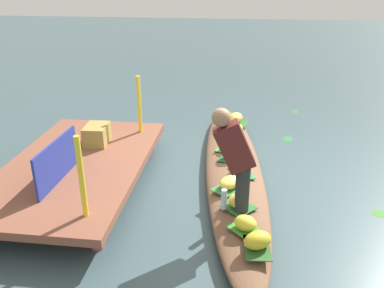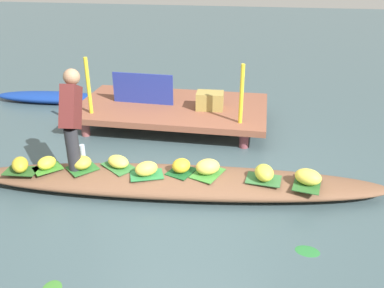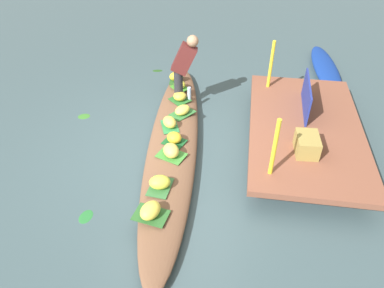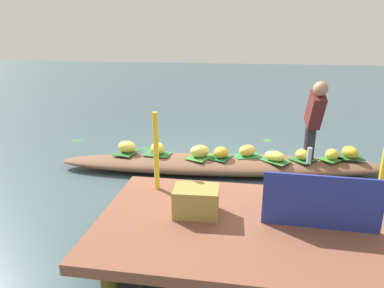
% 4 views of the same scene
% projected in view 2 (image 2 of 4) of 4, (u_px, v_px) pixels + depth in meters
% --- Properties ---
extents(canal_water, '(40.00, 40.00, 0.00)m').
position_uv_depth(canal_water, '(177.00, 190.00, 5.04)').
color(canal_water, '#3C5157').
rests_on(canal_water, ground).
extents(dock_platform, '(3.20, 1.80, 0.35)m').
position_uv_depth(dock_platform, '(172.00, 108.00, 6.87)').
color(dock_platform, brown).
rests_on(dock_platform, ground).
extents(vendor_boat, '(5.20, 1.28, 0.24)m').
position_uv_depth(vendor_boat, '(177.00, 181.00, 4.98)').
color(vendor_boat, brown).
rests_on(vendor_boat, ground).
extents(moored_boat, '(2.35, 0.63, 0.20)m').
position_uv_depth(moored_boat, '(53.00, 97.00, 7.98)').
color(moored_boat, navy).
rests_on(moored_boat, ground).
extents(leaf_mat_0, '(0.38, 0.41, 0.01)m').
position_uv_depth(leaf_mat_0, '(181.00, 172.00, 4.96)').
color(leaf_mat_0, '#185627').
rests_on(leaf_mat_0, vendor_boat).
extents(banana_bunch_0, '(0.30, 0.31, 0.17)m').
position_uv_depth(banana_bunch_0, '(181.00, 166.00, 4.92)').
color(banana_bunch_0, yellow).
rests_on(banana_bunch_0, vendor_boat).
extents(leaf_mat_1, '(0.41, 0.41, 0.01)m').
position_uv_depth(leaf_mat_1, '(48.00, 168.00, 5.04)').
color(leaf_mat_1, '#3E862B').
rests_on(leaf_mat_1, vendor_boat).
extents(banana_bunch_1, '(0.28, 0.30, 0.16)m').
position_uv_depth(banana_bunch_1, '(47.00, 163.00, 5.00)').
color(banana_bunch_1, yellow).
rests_on(banana_bunch_1, vendor_boat).
extents(leaf_mat_2, '(0.45, 0.45, 0.01)m').
position_uv_depth(leaf_mat_2, '(82.00, 168.00, 5.04)').
color(leaf_mat_2, '#29682A').
rests_on(leaf_mat_2, vendor_boat).
extents(banana_bunch_2, '(0.34, 0.34, 0.16)m').
position_uv_depth(banana_bunch_2, '(82.00, 163.00, 5.01)').
color(banana_bunch_2, gold).
rests_on(banana_bunch_2, vendor_boat).
extents(leaf_mat_3, '(0.43, 0.49, 0.01)m').
position_uv_depth(leaf_mat_3, '(208.00, 173.00, 4.92)').
color(leaf_mat_3, '#3E8733').
rests_on(leaf_mat_3, vendor_boat).
extents(banana_bunch_3, '(0.37, 0.34, 0.19)m').
position_uv_depth(banana_bunch_3, '(208.00, 167.00, 4.88)').
color(banana_bunch_3, '#F0CF56').
rests_on(banana_bunch_3, vendor_boat).
extents(leaf_mat_4, '(0.38, 0.48, 0.01)m').
position_uv_depth(leaf_mat_4, '(307.00, 183.00, 4.70)').
color(leaf_mat_4, '#2C612A').
rests_on(leaf_mat_4, vendor_boat).
extents(banana_bunch_4, '(0.37, 0.33, 0.18)m').
position_uv_depth(banana_bunch_4, '(308.00, 177.00, 4.66)').
color(banana_bunch_4, '#F6D94C').
rests_on(banana_bunch_4, vendor_boat).
extents(leaf_mat_5, '(0.51, 0.48, 0.01)m').
position_uv_depth(leaf_mat_5, '(119.00, 166.00, 5.08)').
color(leaf_mat_5, '#347336').
rests_on(leaf_mat_5, vendor_boat).
extents(banana_bunch_5, '(0.37, 0.34, 0.14)m').
position_uv_depth(banana_bunch_5, '(118.00, 162.00, 5.05)').
color(banana_bunch_5, '#F9E754').
rests_on(banana_bunch_5, vendor_boat).
extents(leaf_mat_6, '(0.46, 0.38, 0.01)m').
position_uv_depth(leaf_mat_6, '(147.00, 175.00, 4.88)').
color(leaf_mat_6, '#2C8041').
rests_on(leaf_mat_6, vendor_boat).
extents(banana_bunch_6, '(0.35, 0.33, 0.17)m').
position_uv_depth(banana_bunch_6, '(146.00, 169.00, 4.85)').
color(banana_bunch_6, '#F2CF4D').
rests_on(banana_bunch_6, vendor_boat).
extents(leaf_mat_7, '(0.43, 0.33, 0.01)m').
position_uv_depth(leaf_mat_7, '(264.00, 179.00, 4.79)').
color(leaf_mat_7, '#356D39').
rests_on(leaf_mat_7, vendor_boat).
extents(banana_bunch_7, '(0.28, 0.33, 0.18)m').
position_uv_depth(banana_bunch_7, '(264.00, 173.00, 4.75)').
color(banana_bunch_7, yellow).
rests_on(banana_bunch_7, vendor_boat).
extents(leaf_mat_8, '(0.42, 0.28, 0.01)m').
position_uv_depth(leaf_mat_8, '(21.00, 171.00, 4.98)').
color(leaf_mat_8, '#2A5724').
rests_on(leaf_mat_8, vendor_boat).
extents(banana_bunch_8, '(0.31, 0.34, 0.18)m').
position_uv_depth(banana_bunch_8, '(20.00, 165.00, 4.94)').
color(banana_bunch_8, gold).
rests_on(banana_bunch_8, vendor_boat).
extents(vendor_person, '(0.23, 0.49, 1.21)m').
position_uv_depth(vendor_person, '(72.00, 115.00, 4.82)').
color(vendor_person, '#28282D').
rests_on(vendor_person, vendor_boat).
extents(water_bottle, '(0.07, 0.07, 0.25)m').
position_uv_depth(water_bottle, '(83.00, 154.00, 5.15)').
color(water_bottle, silver).
rests_on(water_bottle, vendor_boat).
extents(market_banner, '(1.05, 0.06, 0.52)m').
position_uv_depth(market_banner, '(143.00, 89.00, 6.81)').
color(market_banner, navy).
rests_on(market_banner, dock_platform).
extents(railing_post_west, '(0.06, 0.06, 0.91)m').
position_uv_depth(railing_post_west, '(88.00, 86.00, 6.31)').
color(railing_post_west, yellow).
rests_on(railing_post_west, dock_platform).
extents(railing_post_east, '(0.06, 0.06, 0.91)m').
position_uv_depth(railing_post_east, '(242.00, 94.00, 5.93)').
color(railing_post_east, yellow).
rests_on(railing_post_east, dock_platform).
extents(produce_crate, '(0.46, 0.34, 0.28)m').
position_uv_depth(produce_crate, '(210.00, 101.00, 6.61)').
color(produce_crate, olive).
rests_on(produce_crate, dock_platform).
extents(drifting_plant_2, '(0.26, 0.20, 0.01)m').
position_uv_depth(drifting_plant_2, '(307.00, 251.00, 3.99)').
color(drifting_plant_2, '#277233').
rests_on(drifting_plant_2, ground).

